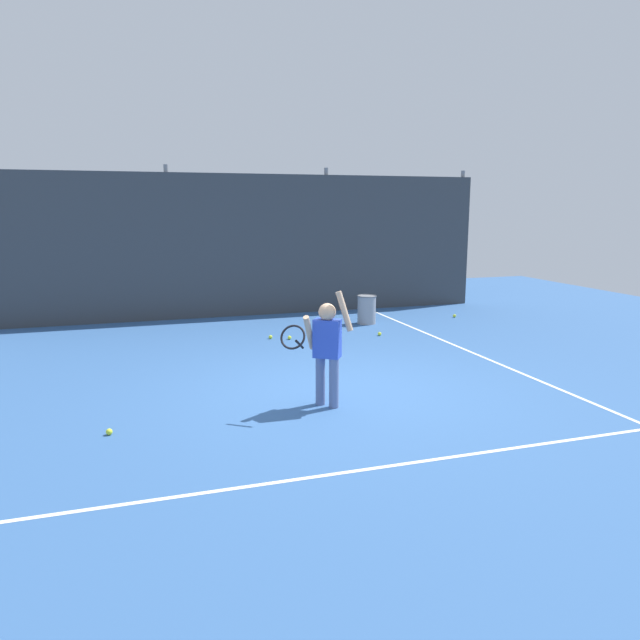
{
  "coord_description": "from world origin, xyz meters",
  "views": [
    {
      "loc": [
        -2.47,
        -6.71,
        2.27
      ],
      "look_at": [
        -0.19,
        0.36,
        0.85
      ],
      "focal_mm": 33.32,
      "sensor_mm": 36.0,
      "label": 1
    }
  ],
  "objects_px": {
    "tennis_ball_3": "(109,432)",
    "tennis_ball_4": "(380,334)",
    "tennis_player": "(326,345)",
    "tennis_ball_2": "(290,338)",
    "tennis_ball_5": "(270,337)",
    "ball_hopper": "(367,309)",
    "tennis_ball_0": "(454,316)"
  },
  "relations": [
    {
      "from": "tennis_ball_3",
      "to": "tennis_ball_4",
      "type": "relative_size",
      "value": 1.0
    },
    {
      "from": "tennis_player",
      "to": "tennis_ball_3",
      "type": "xyz_separation_m",
      "value": [
        -2.36,
        -0.16,
        -0.69
      ]
    },
    {
      "from": "tennis_player",
      "to": "tennis_ball_2",
      "type": "relative_size",
      "value": 20.46
    },
    {
      "from": "tennis_ball_2",
      "to": "tennis_ball_5",
      "type": "distance_m",
      "value": 0.34
    },
    {
      "from": "tennis_player",
      "to": "tennis_ball_4",
      "type": "bearing_deg",
      "value": 92.45
    },
    {
      "from": "tennis_player",
      "to": "tennis_ball_2",
      "type": "height_order",
      "value": "tennis_player"
    },
    {
      "from": "tennis_player",
      "to": "tennis_ball_3",
      "type": "relative_size",
      "value": 20.46
    },
    {
      "from": "ball_hopper",
      "to": "tennis_ball_0",
      "type": "relative_size",
      "value": 8.52
    },
    {
      "from": "tennis_player",
      "to": "tennis_ball_2",
      "type": "bearing_deg",
      "value": 116.77
    },
    {
      "from": "tennis_ball_3",
      "to": "ball_hopper",
      "type": "bearing_deg",
      "value": 44.44
    },
    {
      "from": "tennis_player",
      "to": "tennis_ball_5",
      "type": "height_order",
      "value": "tennis_player"
    },
    {
      "from": "tennis_player",
      "to": "tennis_ball_3",
      "type": "distance_m",
      "value": 2.47
    },
    {
      "from": "tennis_player",
      "to": "ball_hopper",
      "type": "relative_size",
      "value": 2.4
    },
    {
      "from": "tennis_ball_5",
      "to": "tennis_player",
      "type": "bearing_deg",
      "value": -93.29
    },
    {
      "from": "ball_hopper",
      "to": "tennis_ball_4",
      "type": "bearing_deg",
      "value": -100.33
    },
    {
      "from": "ball_hopper",
      "to": "tennis_ball_2",
      "type": "height_order",
      "value": "ball_hopper"
    },
    {
      "from": "ball_hopper",
      "to": "tennis_ball_2",
      "type": "xyz_separation_m",
      "value": [
        -1.82,
        -0.92,
        -0.26
      ]
    },
    {
      "from": "tennis_ball_3",
      "to": "tennis_ball_4",
      "type": "distance_m",
      "value": 5.69
    },
    {
      "from": "ball_hopper",
      "to": "tennis_ball_2",
      "type": "relative_size",
      "value": 8.52
    },
    {
      "from": "ball_hopper",
      "to": "tennis_player",
      "type": "bearing_deg",
      "value": -117.72
    },
    {
      "from": "ball_hopper",
      "to": "tennis_ball_5",
      "type": "xyz_separation_m",
      "value": [
        -2.12,
        -0.77,
        -0.26
      ]
    },
    {
      "from": "tennis_ball_3",
      "to": "tennis_ball_5",
      "type": "xyz_separation_m",
      "value": [
        2.57,
        3.84,
        0.0
      ]
    },
    {
      "from": "tennis_player",
      "to": "tennis_ball_4",
      "type": "height_order",
      "value": "tennis_player"
    },
    {
      "from": "tennis_ball_2",
      "to": "tennis_ball_5",
      "type": "bearing_deg",
      "value": 153.65
    },
    {
      "from": "tennis_ball_2",
      "to": "tennis_ball_3",
      "type": "distance_m",
      "value": 4.68
    },
    {
      "from": "tennis_player",
      "to": "tennis_ball_4",
      "type": "distance_m",
      "value": 4.02
    },
    {
      "from": "tennis_ball_2",
      "to": "tennis_ball_4",
      "type": "bearing_deg",
      "value": -6.94
    },
    {
      "from": "tennis_ball_0",
      "to": "tennis_ball_2",
      "type": "distance_m",
      "value": 3.95
    },
    {
      "from": "tennis_player",
      "to": "ball_hopper",
      "type": "distance_m",
      "value": 5.04
    },
    {
      "from": "tennis_player",
      "to": "tennis_ball_5",
      "type": "relative_size",
      "value": 20.46
    },
    {
      "from": "tennis_ball_0",
      "to": "tennis_ball_5",
      "type": "height_order",
      "value": "same"
    },
    {
      "from": "tennis_ball_2",
      "to": "tennis_ball_5",
      "type": "height_order",
      "value": "same"
    }
  ]
}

